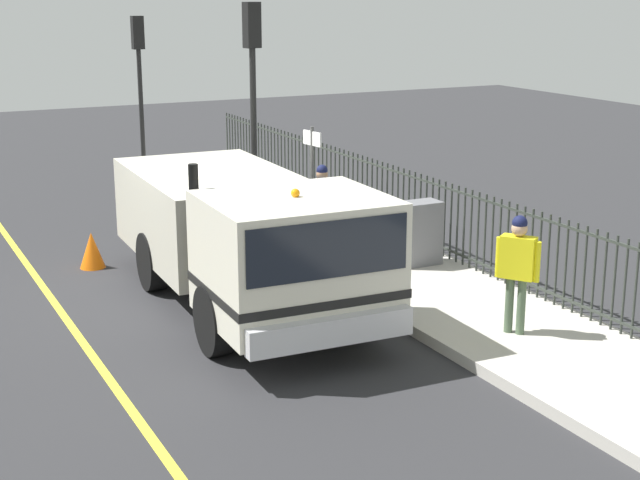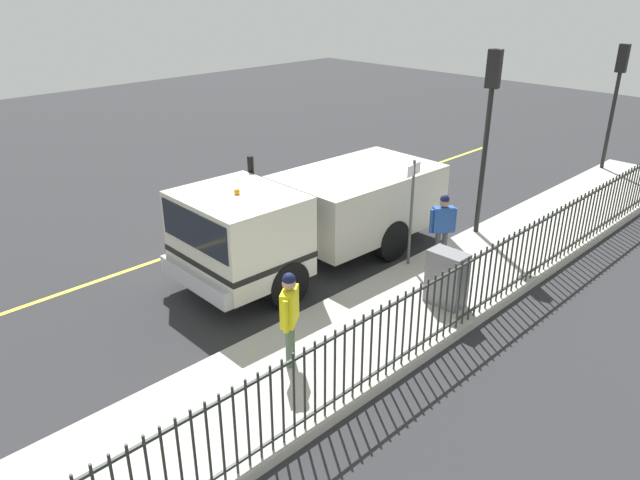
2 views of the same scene
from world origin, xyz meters
TOP-DOWN VIEW (x-y plane):
  - ground_plane at (0.00, 0.00)m, footprint 50.43×50.43m
  - sidewalk_slab at (3.23, 0.00)m, footprint 2.53×22.92m
  - lane_marking at (-2.27, 0.00)m, footprint 0.12×20.63m
  - work_truck at (0.34, -1.54)m, footprint 2.57×6.61m
  - worker_standing at (3.08, -4.47)m, footprint 0.44×0.52m
  - pedestrian_distant at (2.58, 0.45)m, footprint 0.43×0.50m
  - iron_fence at (4.37, -0.00)m, footprint 0.04×19.52m
  - traffic_light_near at (2.17, 2.59)m, footprint 0.33×0.26m
  - traffic_light_mid at (2.17, 10.28)m, footprint 0.31×0.22m
  - utility_cabinet at (3.71, -0.99)m, footprint 0.74×0.44m
  - traffic_cone at (-1.25, 1.86)m, footprint 0.45×0.45m
  - street_sign at (2.12, -0.09)m, footprint 0.10×0.50m

SIDE VIEW (x-z plane):
  - ground_plane at x=0.00m, z-range 0.00..0.00m
  - lane_marking at x=-2.27m, z-range 0.00..0.01m
  - sidewalk_slab at x=3.23m, z-range 0.00..0.16m
  - traffic_cone at x=-1.25m, z-range 0.00..0.64m
  - utility_cabinet at x=3.71m, z-range 0.16..1.26m
  - iron_fence at x=4.37m, z-range 0.17..1.53m
  - pedestrian_distant at x=2.58m, z-range 0.34..1.94m
  - worker_standing at x=3.08m, z-range 0.35..2.02m
  - work_truck at x=0.34m, z-range 0.01..2.48m
  - street_sign at x=2.12m, z-range 0.46..2.83m
  - traffic_light_mid at x=2.17m, z-range 0.99..4.92m
  - traffic_light_near at x=2.17m, z-range 1.07..5.44m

